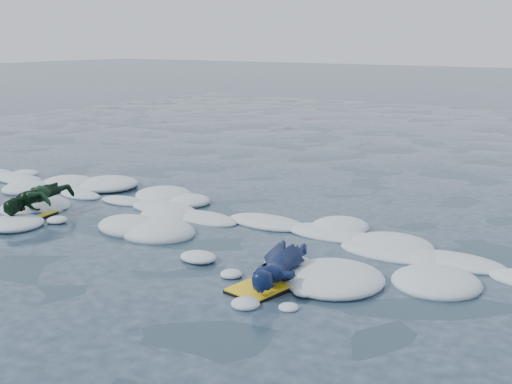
# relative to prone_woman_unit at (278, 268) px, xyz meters

# --- Properties ---
(ground) EXTENTS (120.00, 120.00, 0.00)m
(ground) POSITION_rel_prone_woman_unit_xyz_m (-2.38, 0.33, -0.20)
(ground) COLOR #1A303F
(ground) RESTS_ON ground
(foam_band) EXTENTS (12.00, 3.10, 0.30)m
(foam_band) POSITION_rel_prone_woman_unit_xyz_m (-2.38, 1.36, -0.20)
(foam_band) COLOR silver
(foam_band) RESTS_ON ground
(prone_woman_unit) EXTENTS (0.92, 1.59, 0.39)m
(prone_woman_unit) POSITION_rel_prone_woman_unit_xyz_m (0.00, 0.00, 0.00)
(prone_woman_unit) COLOR black
(prone_woman_unit) RESTS_ON ground
(prone_child_unit) EXTENTS (0.76, 1.36, 0.51)m
(prone_child_unit) POSITION_rel_prone_woman_unit_xyz_m (-4.86, 0.34, 0.06)
(prone_child_unit) COLOR black
(prone_child_unit) RESTS_ON ground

